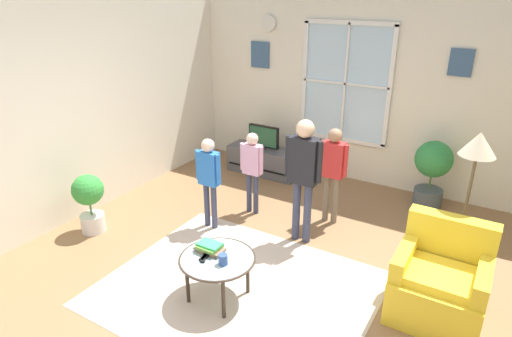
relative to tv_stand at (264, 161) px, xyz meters
name	(u,v)px	position (x,y,z in m)	size (l,w,h in m)	color
ground_plane	(248,295)	(1.38, -2.66, -0.22)	(6.00, 6.95, 0.02)	olive
back_wall	(366,88)	(1.36, 0.57, 1.20)	(5.40, 0.17, 2.81)	silver
side_wall_left	(44,114)	(-1.38, -2.66, 1.20)	(0.12, 6.35, 2.81)	silver
area_rug	(238,289)	(1.25, -2.65, -0.20)	(2.55, 2.11, 0.01)	#C6B29E
tv_stand	(264,161)	(0.00, 0.00, 0.00)	(1.14, 0.42, 0.42)	#4C4C51
television	(264,137)	(0.00, 0.00, 0.40)	(0.51, 0.08, 0.37)	#4C4C4C
armchair	(440,283)	(2.97, -2.00, 0.12)	(0.76, 0.74, 0.87)	yellow
coffee_table	(217,261)	(1.15, -2.84, 0.21)	(0.72, 0.72, 0.45)	#99B2B7
book_stack	(210,247)	(1.03, -2.79, 0.28)	(0.28, 0.18, 0.09)	#A97C60
cup	(223,259)	(1.26, -2.90, 0.29)	(0.08, 0.08, 0.10)	#334C8C
remote_near_books	(205,257)	(1.06, -2.90, 0.25)	(0.04, 0.14, 0.02)	black
remote_near_cup	(204,258)	(1.06, -2.92, 0.25)	(0.04, 0.14, 0.02)	black
person_pink_shirt	(252,164)	(0.53, -1.21, 0.48)	(0.33, 0.15, 1.10)	#333851
person_black_shirt	(304,168)	(1.38, -1.51, 0.71)	(0.44, 0.20, 1.46)	#333851
person_blue_shirt	(209,173)	(0.29, -1.80, 0.51)	(0.35, 0.16, 1.15)	#333851
person_red_shirt	(333,165)	(1.50, -0.92, 0.56)	(0.37, 0.17, 1.23)	#726656
potted_plant_by_window	(432,169)	(2.47, 0.15, 0.34)	(0.48, 0.48, 0.92)	#4C565B
potted_plant_corner	(89,199)	(-0.87, -2.62, 0.23)	(0.37, 0.37, 0.74)	silver
floor_lamp	(476,160)	(3.02, -1.39, 1.10)	(0.32, 0.32, 1.57)	black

